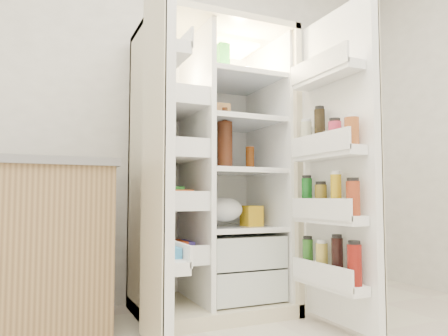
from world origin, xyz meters
name	(u,v)px	position (x,y,z in m)	size (l,w,h in m)	color
wall_back	(166,108)	(0.00, 2.00, 1.35)	(4.00, 0.02, 2.70)	white
refrigerator	(210,193)	(0.20, 1.65, 0.74)	(0.92, 0.70, 1.80)	beige
freezer_door	(158,160)	(-0.31, 1.05, 0.89)	(0.15, 0.40, 1.72)	white
fridge_door	(337,170)	(0.67, 0.96, 0.87)	(0.17, 0.58, 1.72)	white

